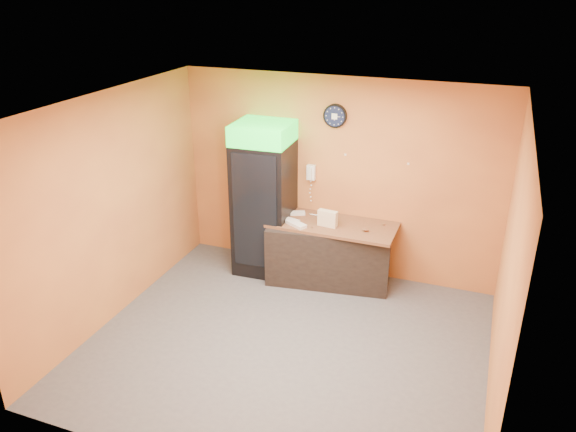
% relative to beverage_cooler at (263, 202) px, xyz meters
% --- Properties ---
extents(floor, '(4.50, 4.50, 0.00)m').
position_rel_beverage_cooler_xyz_m(floor, '(0.95, -1.60, -1.07)').
color(floor, '#47474C').
rests_on(floor, ground).
extents(back_wall, '(4.50, 0.02, 2.80)m').
position_rel_beverage_cooler_xyz_m(back_wall, '(0.95, 0.40, 0.33)').
color(back_wall, '#D4813B').
rests_on(back_wall, floor).
extents(left_wall, '(0.02, 4.00, 2.80)m').
position_rel_beverage_cooler_xyz_m(left_wall, '(-1.30, -1.60, 0.33)').
color(left_wall, '#D4813B').
rests_on(left_wall, floor).
extents(right_wall, '(0.02, 4.00, 2.80)m').
position_rel_beverage_cooler_xyz_m(right_wall, '(3.20, -1.60, 0.33)').
color(right_wall, '#D4813B').
rests_on(right_wall, floor).
extents(ceiling, '(4.50, 4.00, 0.02)m').
position_rel_beverage_cooler_xyz_m(ceiling, '(0.95, -1.60, 1.73)').
color(ceiling, white).
rests_on(ceiling, back_wall).
extents(beverage_cooler, '(0.79, 0.81, 2.18)m').
position_rel_beverage_cooler_xyz_m(beverage_cooler, '(0.00, 0.00, 0.00)').
color(beverage_cooler, black).
rests_on(beverage_cooler, floor).
extents(prep_counter, '(1.76, 0.98, 0.84)m').
position_rel_beverage_cooler_xyz_m(prep_counter, '(0.98, 0.03, -0.65)').
color(prep_counter, black).
rests_on(prep_counter, floor).
extents(wall_clock, '(0.32, 0.06, 0.32)m').
position_rel_beverage_cooler_xyz_m(wall_clock, '(0.90, 0.37, 1.21)').
color(wall_clock, black).
rests_on(wall_clock, back_wall).
extents(wall_phone, '(0.12, 0.10, 0.21)m').
position_rel_beverage_cooler_xyz_m(wall_phone, '(0.58, 0.35, 0.39)').
color(wall_phone, white).
rests_on(wall_phone, back_wall).
extents(butcher_paper, '(1.80, 0.76, 0.04)m').
position_rel_beverage_cooler_xyz_m(butcher_paper, '(0.98, 0.03, -0.21)').
color(butcher_paper, brown).
rests_on(butcher_paper, prep_counter).
extents(sub_roll_stack, '(0.27, 0.12, 0.22)m').
position_rel_beverage_cooler_xyz_m(sub_roll_stack, '(0.97, -0.07, -0.08)').
color(sub_roll_stack, beige).
rests_on(sub_roll_stack, butcher_paper).
extents(wrapped_sandwich_left, '(0.29, 0.17, 0.04)m').
position_rel_beverage_cooler_xyz_m(wrapped_sandwich_left, '(0.44, -0.12, -0.17)').
color(wrapped_sandwich_left, silver).
rests_on(wrapped_sandwich_left, butcher_paper).
extents(wrapped_sandwich_mid, '(0.33, 0.25, 0.04)m').
position_rel_beverage_cooler_xyz_m(wrapped_sandwich_mid, '(0.57, -0.21, -0.17)').
color(wrapped_sandwich_mid, silver).
rests_on(wrapped_sandwich_mid, butcher_paper).
extents(wrapped_sandwich_right, '(0.28, 0.20, 0.04)m').
position_rel_beverage_cooler_xyz_m(wrapped_sandwich_right, '(0.43, 0.15, -0.17)').
color(wrapped_sandwich_right, silver).
rests_on(wrapped_sandwich_right, butcher_paper).
extents(kitchen_tool, '(0.06, 0.06, 0.06)m').
position_rel_beverage_cooler_xyz_m(kitchen_tool, '(0.79, 0.20, -0.16)').
color(kitchen_tool, silver).
rests_on(kitchen_tool, butcher_paper).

